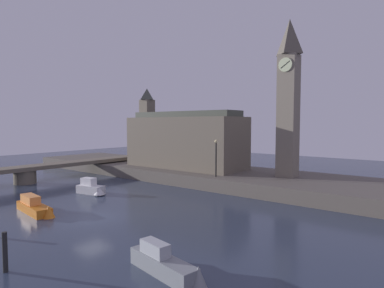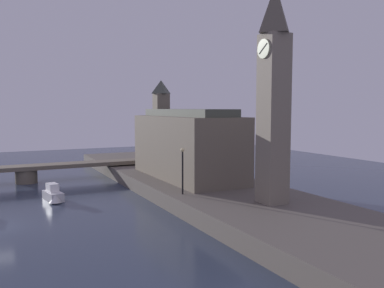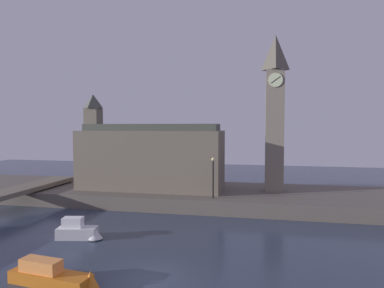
{
  "view_description": "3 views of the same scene",
  "coord_description": "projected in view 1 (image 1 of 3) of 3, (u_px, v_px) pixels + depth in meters",
  "views": [
    {
      "loc": [
        22.09,
        -15.19,
        7.56
      ],
      "look_at": [
        -2.09,
        15.62,
        5.09
      ],
      "focal_mm": 30.43,
      "sensor_mm": 36.0,
      "label": 1
    },
    {
      "loc": [
        34.56,
        -0.12,
        9.32
      ],
      "look_at": [
        3.22,
        15.51,
        6.22
      ],
      "focal_mm": 38.02,
      "sensor_mm": 36.0,
      "label": 2
    },
    {
      "loc": [
        6.24,
        -18.58,
        8.91
      ],
      "look_at": [
        -0.57,
        14.94,
        7.12
      ],
      "focal_mm": 31.38,
      "sensor_mm": 36.0,
      "label": 3
    }
  ],
  "objects": [
    {
      "name": "ground_plane",
      "position": [
        92.0,
        218.0,
        26.01
      ],
      "size": [
        120.0,
        120.0,
        0.0
      ],
      "primitive_type": "plane",
      "color": "#2D384C"
    },
    {
      "name": "boat_patrol_orange",
      "position": [
        36.0,
        208.0,
        27.31
      ],
      "size": [
        5.6,
        1.89,
        1.65
      ],
      "color": "orange",
      "rests_on": "ground"
    },
    {
      "name": "far_embankment",
      "position": [
        226.0,
        177.0,
        41.67
      ],
      "size": [
        70.0,
        12.0,
        1.5
      ],
      "primitive_type": "cube",
      "color": "#5B544C",
      "rests_on": "ground"
    },
    {
      "name": "boat_ferry_white",
      "position": [
        92.0,
        188.0,
        34.96
      ],
      "size": [
        3.84,
        1.82,
        1.67
      ],
      "color": "silver",
      "rests_on": "ground"
    },
    {
      "name": "streetlamp",
      "position": [
        216.0,
        154.0,
        36.89
      ],
      "size": [
        0.36,
        0.36,
        4.22
      ],
      "color": "black",
      "rests_on": "far_embankment"
    },
    {
      "name": "parliament_hall",
      "position": [
        184.0,
        140.0,
        45.3
      ],
      "size": [
        16.9,
        6.58,
        11.37
      ],
      "color": "#6B6051",
      "rests_on": "far_embankment"
    },
    {
      "name": "mooring_post_right",
      "position": [
        5.0,
        252.0,
        16.49
      ],
      "size": [
        0.25,
        0.25,
        2.07
      ],
      "primitive_type": "cylinder",
      "color": "#242424",
      "rests_on": "ground"
    },
    {
      "name": "bridge_span",
      "position": [
        22.0,
        171.0,
        40.63
      ],
      "size": [
        2.91,
        32.53,
        2.18
      ],
      "color": "#6B6051",
      "rests_on": "ground"
    },
    {
      "name": "clock_tower",
      "position": [
        288.0,
        96.0,
        36.69
      ],
      "size": [
        2.22,
        2.27,
        17.7
      ],
      "color": "slate",
      "rests_on": "far_embankment"
    },
    {
      "name": "boat_cruiser_grey",
      "position": [
        167.0,
        265.0,
        16.09
      ],
      "size": [
        5.04,
        1.78,
        1.63
      ],
      "color": "gray",
      "rests_on": "ground"
    }
  ]
}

